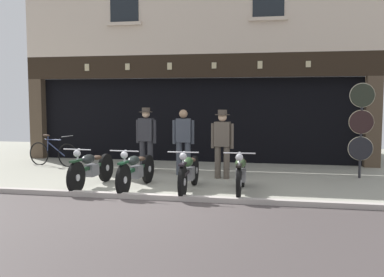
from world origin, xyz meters
name	(u,v)px	position (x,y,z in m)	size (l,w,h in m)	color
ground	(127,215)	(0.00, -0.98, -0.04)	(22.89, 22.00, 0.18)	#9A9989
shop_facade	(203,104)	(0.00, 6.98, 1.80)	(11.19, 4.42, 6.79)	black
motorcycle_left	(91,168)	(-1.50, 0.95, 0.43)	(0.62, 2.01, 0.93)	black
motorcycle_center_left	(136,170)	(-0.46, 0.94, 0.43)	(0.62, 2.08, 0.93)	black
motorcycle_center	(189,171)	(0.71, 0.92, 0.43)	(0.62, 2.07, 0.92)	black
motorcycle_center_right	(241,173)	(1.80, 0.99, 0.43)	(0.62, 1.96, 0.93)	black
salesman_left	(146,137)	(-0.86, 3.03, 0.96)	(0.56, 0.35, 1.73)	#2D2D33
shopkeeper_center	(183,139)	(0.18, 2.86, 0.94)	(0.56, 0.27, 1.68)	#3D424C
salesman_right	(222,140)	(1.22, 2.56, 0.94)	(0.56, 0.36, 1.69)	brown
tyre_sign_pole	(361,123)	(4.55, 3.25, 1.36)	(0.60, 0.06, 2.34)	#232328
advert_board_near	(118,104)	(-2.51, 5.40, 1.79)	(0.65, 0.03, 0.95)	beige
leaning_bicycle	(53,153)	(-3.90, 3.65, 0.37)	(1.71, 0.54, 0.94)	black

